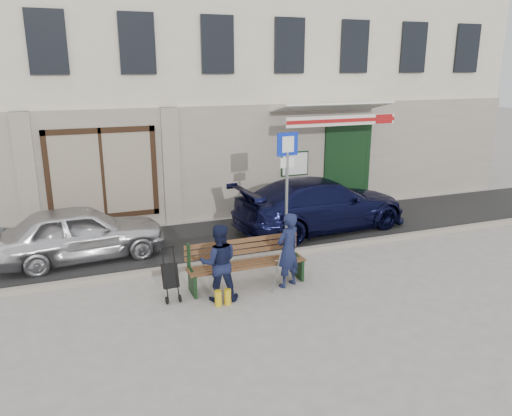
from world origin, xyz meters
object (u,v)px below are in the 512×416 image
car_silver (81,233)px  woman (219,263)px  stroller (170,277)px  car_navy (321,204)px  man (288,250)px  parking_sign (287,173)px  bench (245,264)px

car_silver → woman: bearing=-148.2°
woman → stroller: woman is taller
car_navy → man: (-2.33, -2.99, 0.06)m
parking_sign → car_navy: bearing=32.2°
bench → car_silver: bearing=138.1°
man → parking_sign: bearing=-136.5°
car_navy → stroller: size_ratio=4.82×
parking_sign → bench: parking_sign is taller
woman → car_silver: bearing=-41.1°
car_navy → parking_sign: bearing=122.0°
parking_sign → man: size_ratio=1.86×
stroller → car_navy: bearing=26.6°
car_navy → parking_sign: 2.32m
man → woman: 1.45m
car_silver → car_navy: bearing=-95.2°
parking_sign → stroller: parking_sign is taller
car_navy → stroller: car_navy is taller
car_navy → car_silver: bearing=84.3°
parking_sign → man: 2.25m
man → car_navy: bearing=-151.3°
car_silver → woman: (2.32, -3.09, 0.11)m
bench → man: man is taller
bench → woman: woman is taller
car_navy → bench: 4.12m
parking_sign → woman: size_ratio=1.90×
car_silver → parking_sign: bearing=-110.1°
bench → parking_sign: bearing=43.1°
bench → stroller: 1.51m
man → woman: (-1.45, -0.10, -0.02)m
car_navy → woman: bearing=123.6°
car_silver → bench: bearing=-137.1°
parking_sign → bench: size_ratio=1.18×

